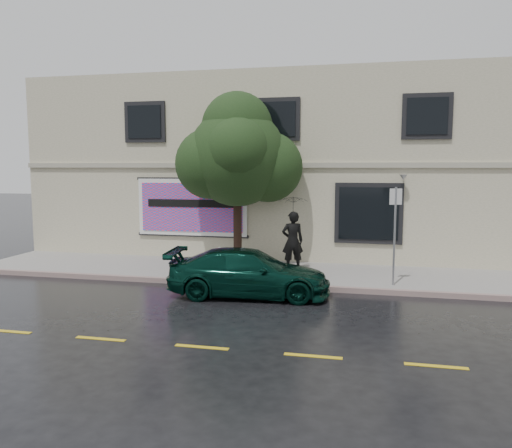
% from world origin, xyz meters
% --- Properties ---
extents(ground, '(90.00, 90.00, 0.00)m').
position_xyz_m(ground, '(0.00, 0.00, 0.00)').
color(ground, black).
rests_on(ground, ground).
extents(sidewalk, '(20.00, 3.50, 0.15)m').
position_xyz_m(sidewalk, '(0.00, 3.25, 0.07)').
color(sidewalk, gray).
rests_on(sidewalk, ground).
extents(curb, '(20.00, 0.18, 0.16)m').
position_xyz_m(curb, '(0.00, 1.50, 0.07)').
color(curb, gray).
rests_on(curb, ground).
extents(road_marking, '(19.00, 0.12, 0.01)m').
position_xyz_m(road_marking, '(0.00, -3.50, 0.01)').
color(road_marking, gold).
rests_on(road_marking, ground).
extents(building, '(20.00, 8.12, 7.00)m').
position_xyz_m(building, '(0.00, 9.00, 3.50)').
color(building, beige).
rests_on(building, ground).
extents(billboard, '(4.30, 0.16, 2.20)m').
position_xyz_m(billboard, '(-3.20, 4.92, 2.05)').
color(billboard, white).
rests_on(billboard, ground).
extents(car, '(4.60, 2.36, 1.29)m').
position_xyz_m(car, '(0.00, 0.56, 0.65)').
color(car, black).
rests_on(car, ground).
extents(pedestrian, '(0.83, 0.68, 1.96)m').
position_xyz_m(pedestrian, '(0.79, 3.45, 1.13)').
color(pedestrian, black).
rests_on(pedestrian, sidewalk).
extents(umbrella, '(1.27, 1.27, 0.77)m').
position_xyz_m(umbrella, '(0.79, 3.45, 2.49)').
color(umbrella, black).
rests_on(umbrella, pedestrian).
extents(street_tree, '(3.32, 3.32, 5.38)m').
position_xyz_m(street_tree, '(-1.17, 3.86, 3.85)').
color(street_tree, black).
rests_on(street_tree, sidewalk).
extents(fire_hydrant, '(0.33, 0.31, 0.80)m').
position_xyz_m(fire_hydrant, '(-1.50, 2.80, 0.54)').
color(fire_hydrant, white).
rests_on(fire_hydrant, sidewalk).
extents(sign_pole, '(0.34, 0.09, 2.83)m').
position_xyz_m(sign_pole, '(3.93, 2.06, 1.83)').
color(sign_pole, '#919399').
rests_on(sign_pole, sidewalk).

